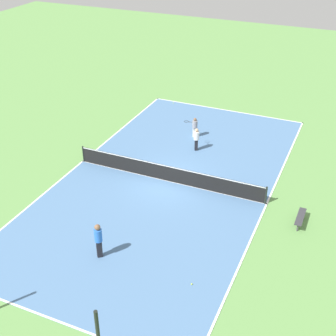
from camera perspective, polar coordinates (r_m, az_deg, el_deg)
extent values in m
plane|color=#60934C|center=(27.47, 0.00, -1.62)|extent=(80.00, 80.00, 0.00)
cube|color=#4C729E|center=(27.47, 0.00, -1.60)|extent=(11.84, 22.70, 0.02)
cube|color=white|center=(26.07, 11.94, -4.30)|extent=(0.10, 22.70, 0.00)
cube|color=white|center=(29.97, -10.34, 0.84)|extent=(0.10, 22.70, 0.00)
cube|color=white|center=(36.92, 7.09, 7.02)|extent=(11.84, 0.10, 0.00)
cube|color=white|center=(20.01, -13.71, -17.53)|extent=(11.84, 0.10, 0.00)
cube|color=white|center=(27.46, 0.00, -1.58)|extent=(11.84, 0.10, 0.00)
cylinder|color=black|center=(25.78, 11.85, -3.27)|extent=(0.10, 0.10, 1.07)
cylinder|color=black|center=(29.66, -10.28, 1.70)|extent=(0.10, 0.10, 1.07)
cube|color=black|center=(27.19, 0.00, -0.67)|extent=(11.54, 0.03, 1.02)
cube|color=white|center=(26.95, 0.00, 0.20)|extent=(11.54, 0.04, 0.06)
cube|color=#333338|center=(24.81, 15.85, -5.72)|extent=(0.36, 1.61, 0.04)
cylinder|color=#4C4C51|center=(25.47, 16.03, -5.32)|extent=(0.08, 0.08, 0.41)
cylinder|color=#4C4C51|center=(24.41, 15.51, -7.00)|extent=(0.08, 0.08, 0.41)
cube|color=white|center=(32.38, 3.27, 4.40)|extent=(0.28, 0.23, 0.71)
cylinder|color=gray|center=(32.12, 3.30, 5.36)|extent=(0.41, 0.41, 0.49)
sphere|color=brown|center=(31.97, 3.32, 5.93)|extent=(0.21, 0.21, 0.21)
cylinder|color=#262626|center=(32.13, 2.75, 5.62)|extent=(0.28, 0.07, 0.03)
torus|color=black|center=(32.19, 2.26, 5.68)|extent=(0.34, 0.34, 0.02)
cube|color=black|center=(30.66, 3.46, 2.87)|extent=(0.29, 0.31, 0.77)
cylinder|color=white|center=(30.36, 3.50, 3.96)|extent=(0.48, 0.48, 0.54)
sphere|color=tan|center=(30.19, 3.52, 4.61)|extent=(0.23, 0.23, 0.23)
cylinder|color=#262626|center=(30.59, 3.45, 4.46)|extent=(0.15, 0.27, 0.03)
torus|color=black|center=(30.84, 3.41, 4.68)|extent=(0.41, 0.41, 0.02)
cube|color=black|center=(22.09, -8.36, -9.69)|extent=(0.32, 0.32, 0.91)
cylinder|color=blue|center=(21.60, -8.52, -8.12)|extent=(0.51, 0.51, 0.64)
sphere|color=brown|center=(21.32, -8.61, -7.16)|extent=(0.27, 0.27, 0.27)
sphere|color=#CCE033|center=(37.86, 0.67, 7.93)|extent=(0.07, 0.07, 0.07)
sphere|color=#CCE033|center=(20.82, 2.90, -13.95)|extent=(0.07, 0.07, 0.07)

